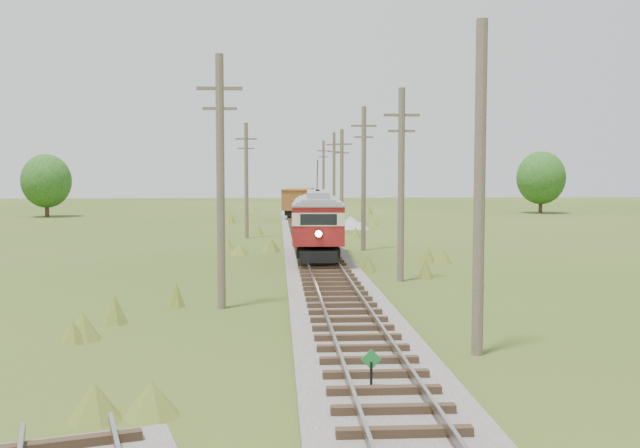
{
  "coord_description": "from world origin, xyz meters",
  "views": [
    {
      "loc": [
        -2.19,
        -13.38,
        4.81
      ],
      "look_at": [
        0.0,
        23.24,
        2.22
      ],
      "focal_mm": 40.0,
      "sensor_mm": 36.0,
      "label": 1
    }
  ],
  "objects": [
    {
      "name": "switch_marker",
      "position": [
        -0.2,
        1.5,
        0.63
      ],
      "size": [
        0.45,
        0.06,
        1.08
      ],
      "color": "black",
      "rests_on": "ground"
    },
    {
      "name": "gravel_pile",
      "position": [
        4.37,
        48.83,
        0.51
      ],
      "size": [
        2.98,
        3.16,
        1.08
      ],
      "color": "gray",
      "rests_on": "ground"
    },
    {
      "name": "utility_pole_r_4",
      "position": [
        3.0,
        44.0,
        4.32
      ],
      "size": [
        1.6,
        0.3,
        8.4
      ],
      "color": "brown",
      "rests_on": "ground"
    },
    {
      "name": "utility_pole_r_2",
      "position": [
        3.3,
        18.0,
        4.42
      ],
      "size": [
        1.6,
        0.3,
        8.6
      ],
      "color": "brown",
      "rests_on": "ground"
    },
    {
      "name": "utility_pole_l_a",
      "position": [
        -4.2,
        12.0,
        4.63
      ],
      "size": [
        1.6,
        0.3,
        9.0
      ],
      "color": "brown",
      "rests_on": "ground"
    },
    {
      "name": "utility_pole_l_b",
      "position": [
        -4.5,
        40.0,
        4.42
      ],
      "size": [
        1.6,
        0.3,
        8.6
      ],
      "color": "brown",
      "rests_on": "ground"
    },
    {
      "name": "gondola",
      "position": [
        0.0,
        61.05,
        2.03
      ],
      "size": [
        3.7,
        8.45,
        2.71
      ],
      "rotation": [
        0.0,
        0.0,
        -0.13
      ],
      "color": "black",
      "rests_on": "ground"
    },
    {
      "name": "utility_pole_r_1",
      "position": [
        3.1,
        5.0,
        4.4
      ],
      "size": [
        0.3,
        0.3,
        8.8
      ],
      "color": "brown",
      "rests_on": "ground"
    },
    {
      "name": "tree_mid_b",
      "position": [
        30.0,
        72.0,
        4.33
      ],
      "size": [
        5.88,
        5.88,
        7.57
      ],
      "color": "#38281C",
      "rests_on": "ground"
    },
    {
      "name": "railbed_main",
      "position": [
        0.0,
        34.0,
        0.19
      ],
      "size": [
        3.6,
        96.0,
        0.57
      ],
      "color": "#605B54",
      "rests_on": "ground"
    },
    {
      "name": "ground",
      "position": [
        0.0,
        0.0,
        0.0
      ],
      "size": [
        260.0,
        260.0,
        0.0
      ],
      "primitive_type": "plane",
      "color": "#2D4715",
      "rests_on": "ground"
    },
    {
      "name": "utility_pole_r_5",
      "position": [
        3.4,
        57.0,
        4.58
      ],
      "size": [
        1.6,
        0.3,
        8.9
      ],
      "color": "brown",
      "rests_on": "ground"
    },
    {
      "name": "utility_pole_r_6",
      "position": [
        3.2,
        70.0,
        4.47
      ],
      "size": [
        1.6,
        0.3,
        8.7
      ],
      "color": "brown",
      "rests_on": "ground"
    },
    {
      "name": "tree_mid_a",
      "position": [
        -28.0,
        68.0,
        4.02
      ],
      "size": [
        5.46,
        5.46,
        7.03
      ],
      "color": "#38281C",
      "rests_on": "ground"
    },
    {
      "name": "streetcar",
      "position": [
        -0.0,
        25.49,
        2.39
      ],
      "size": [
        3.05,
        11.04,
        5.0
      ],
      "rotation": [
        0.0,
        0.0,
        -0.05
      ],
      "color": "black",
      "rests_on": "ground"
    },
    {
      "name": "utility_pole_r_3",
      "position": [
        3.2,
        31.0,
        4.63
      ],
      "size": [
        1.6,
        0.3,
        9.0
      ],
      "color": "brown",
      "rests_on": "ground"
    }
  ]
}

